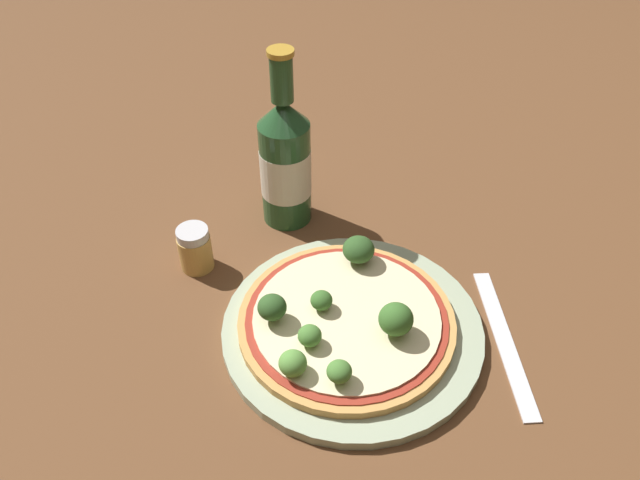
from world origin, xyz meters
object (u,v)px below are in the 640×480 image
(pepper_shaker, at_px, (195,249))
(fork, at_px, (504,340))
(pizza, at_px, (347,319))
(beer_bottle, at_px, (285,161))

(pepper_shaker, distance_m, fork, 0.36)
(pizza, distance_m, fork, 0.17)
(beer_bottle, distance_m, pepper_shaker, 0.15)
(pizza, bearing_deg, pepper_shaker, 156.41)
(pizza, relative_size, beer_bottle, 1.00)
(pepper_shaker, xyz_separation_m, fork, (0.35, -0.08, -0.03))
(beer_bottle, bearing_deg, pizza, -63.80)
(beer_bottle, bearing_deg, fork, -34.97)
(fork, bearing_deg, beer_bottle, 45.64)
(beer_bottle, relative_size, pepper_shaker, 4.06)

